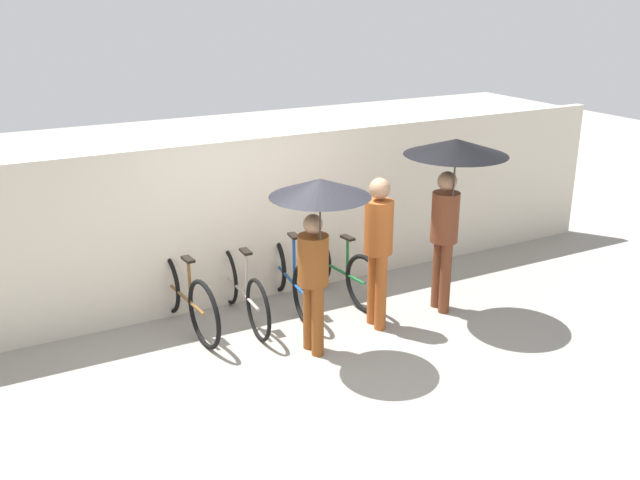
{
  "coord_description": "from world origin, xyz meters",
  "views": [
    {
      "loc": [
        -3.1,
        -5.6,
        3.66
      ],
      "look_at": [
        0.45,
        0.99,
        1.0
      ],
      "focal_mm": 40.0,
      "sensor_mm": 36.0,
      "label": 1
    }
  ],
  "objects_px": {
    "parked_bicycle_0": "(184,296)",
    "pedestrian_leading": "(318,217)",
    "pedestrian_center": "(378,241)",
    "parked_bicycle_2": "(289,277)",
    "parked_bicycle_3": "(338,269)",
    "parked_bicycle_1": "(242,290)",
    "pedestrian_trailing": "(452,173)"
  },
  "relations": [
    {
      "from": "parked_bicycle_3",
      "to": "pedestrian_center",
      "type": "distance_m",
      "value": 1.12
    },
    {
      "from": "parked_bicycle_3",
      "to": "pedestrian_leading",
      "type": "relative_size",
      "value": 0.92
    },
    {
      "from": "parked_bicycle_0",
      "to": "parked_bicycle_1",
      "type": "height_order",
      "value": "parked_bicycle_0"
    },
    {
      "from": "parked_bicycle_2",
      "to": "pedestrian_leading",
      "type": "bearing_deg",
      "value": 174.33
    },
    {
      "from": "parked_bicycle_0",
      "to": "pedestrian_leading",
      "type": "relative_size",
      "value": 0.95
    },
    {
      "from": "parked_bicycle_2",
      "to": "pedestrian_trailing",
      "type": "height_order",
      "value": "pedestrian_trailing"
    },
    {
      "from": "pedestrian_leading",
      "to": "pedestrian_center",
      "type": "bearing_deg",
      "value": -164.35
    },
    {
      "from": "parked_bicycle_0",
      "to": "parked_bicycle_1",
      "type": "bearing_deg",
      "value": -103.93
    },
    {
      "from": "pedestrian_leading",
      "to": "parked_bicycle_0",
      "type": "bearing_deg",
      "value": -53.18
    },
    {
      "from": "pedestrian_leading",
      "to": "pedestrian_trailing",
      "type": "relative_size",
      "value": 0.92
    },
    {
      "from": "parked_bicycle_0",
      "to": "parked_bicycle_3",
      "type": "bearing_deg",
      "value": -96.62
    },
    {
      "from": "parked_bicycle_1",
      "to": "parked_bicycle_2",
      "type": "relative_size",
      "value": 1.02
    },
    {
      "from": "parked_bicycle_3",
      "to": "pedestrian_leading",
      "type": "xyz_separation_m",
      "value": [
        -0.93,
        -1.21,
        1.15
      ]
    },
    {
      "from": "parked_bicycle_1",
      "to": "parked_bicycle_3",
      "type": "bearing_deg",
      "value": -84.95
    },
    {
      "from": "parked_bicycle_2",
      "to": "pedestrian_leading",
      "type": "relative_size",
      "value": 0.9
    },
    {
      "from": "parked_bicycle_3",
      "to": "pedestrian_trailing",
      "type": "relative_size",
      "value": 0.85
    },
    {
      "from": "parked_bicycle_2",
      "to": "pedestrian_center",
      "type": "bearing_deg",
      "value": -139.78
    },
    {
      "from": "parked_bicycle_3",
      "to": "pedestrian_trailing",
      "type": "bearing_deg",
      "value": -144.1
    },
    {
      "from": "pedestrian_leading",
      "to": "pedestrian_center",
      "type": "xyz_separation_m",
      "value": [
        0.91,
        0.29,
        -0.5
      ]
    },
    {
      "from": "pedestrian_trailing",
      "to": "parked_bicycle_2",
      "type": "bearing_deg",
      "value": -27.08
    },
    {
      "from": "parked_bicycle_0",
      "to": "parked_bicycle_3",
      "type": "height_order",
      "value": "parked_bicycle_0"
    },
    {
      "from": "parked_bicycle_2",
      "to": "parked_bicycle_3",
      "type": "bearing_deg",
      "value": -87.29
    },
    {
      "from": "parked_bicycle_1",
      "to": "pedestrian_leading",
      "type": "height_order",
      "value": "pedestrian_leading"
    },
    {
      "from": "parked_bicycle_2",
      "to": "pedestrian_center",
      "type": "distance_m",
      "value": 1.32
    },
    {
      "from": "parked_bicycle_2",
      "to": "pedestrian_center",
      "type": "height_order",
      "value": "pedestrian_center"
    },
    {
      "from": "parked_bicycle_3",
      "to": "pedestrian_center",
      "type": "relative_size",
      "value": 1.02
    },
    {
      "from": "parked_bicycle_0",
      "to": "pedestrian_trailing",
      "type": "relative_size",
      "value": 0.87
    },
    {
      "from": "parked_bicycle_0",
      "to": "parked_bicycle_2",
      "type": "bearing_deg",
      "value": -95.44
    },
    {
      "from": "parked_bicycle_1",
      "to": "pedestrian_leading",
      "type": "xyz_separation_m",
      "value": [
        0.37,
        -1.16,
        1.15
      ]
    },
    {
      "from": "pedestrian_trailing",
      "to": "pedestrian_center",
      "type": "bearing_deg",
      "value": 1.73
    },
    {
      "from": "parked_bicycle_1",
      "to": "pedestrian_center",
      "type": "bearing_deg",
      "value": -120.98
    },
    {
      "from": "pedestrian_leading",
      "to": "pedestrian_center",
      "type": "relative_size",
      "value": 1.11
    }
  ]
}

